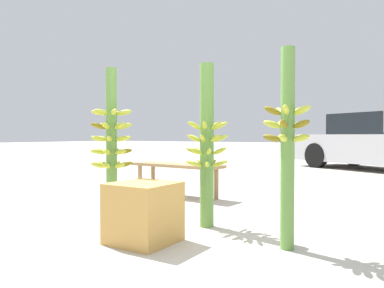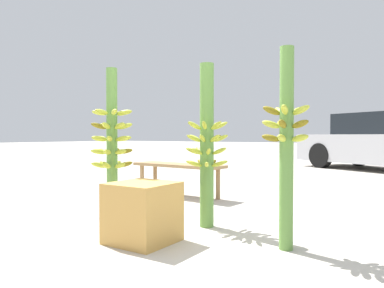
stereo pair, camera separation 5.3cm
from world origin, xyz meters
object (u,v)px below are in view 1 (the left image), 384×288
at_px(parked_car, 382,143).
at_px(produce_crate, 144,212).
at_px(banana_stalk_left, 112,143).
at_px(banana_stalk_right, 288,143).
at_px(banana_stalk_center, 207,145).
at_px(market_bench, 176,169).

relative_size(parked_car, produce_crate, 9.36).
xyz_separation_m(banana_stalk_left, banana_stalk_right, (1.70, 0.10, 0.02)).
bearing_deg(parked_car, banana_stalk_right, -151.23).
bearing_deg(banana_stalk_left, banana_stalk_center, 24.12).
distance_m(banana_stalk_left, banana_stalk_center, 0.92).
relative_size(banana_stalk_left, parked_car, 0.34).
relative_size(market_bench, produce_crate, 2.96).
distance_m(banana_stalk_right, market_bench, 2.61).
distance_m(banana_stalk_left, banana_stalk_right, 1.70).
height_order(banana_stalk_right, produce_crate, banana_stalk_right).
relative_size(banana_stalk_right, market_bench, 1.07).
height_order(banana_stalk_center, produce_crate, banana_stalk_center).
relative_size(banana_stalk_left, market_bench, 1.06).
bearing_deg(banana_stalk_center, market_bench, 133.99).
height_order(banana_stalk_left, market_bench, banana_stalk_left).
xyz_separation_m(banana_stalk_left, parked_car, (1.63, 7.47, -0.10)).
relative_size(banana_stalk_left, produce_crate, 3.15).
height_order(banana_stalk_left, parked_car, banana_stalk_left).
bearing_deg(banana_stalk_left, market_bench, 102.85).
bearing_deg(produce_crate, market_bench, 117.98).
height_order(banana_stalk_center, market_bench, banana_stalk_center).
height_order(banana_stalk_right, market_bench, banana_stalk_right).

